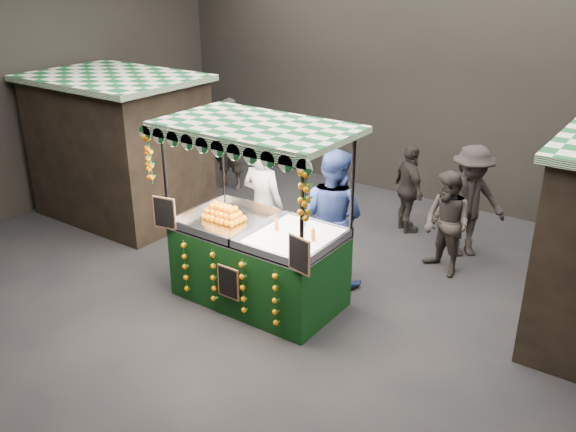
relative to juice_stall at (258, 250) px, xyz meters
The scene contains 11 objects.
ground 0.88m from the juice_stall, 18.47° to the left, with size 12.00×12.00×0.00m, color black.
market_hall 2.62m from the juice_stall, 18.47° to the left, with size 12.10×10.10×5.05m.
neighbour_stall_left 4.22m from the juice_stall, 164.49° to the left, with size 3.00×2.20×2.60m.
juice_stall is the anchor object (origin of this frame).
vendor_grey 1.17m from the juice_stall, 123.31° to the left, with size 0.73×0.49×1.97m.
vendor_blue 1.25m from the juice_stall, 65.25° to the left, with size 1.03×0.82×2.05m.
shopper_0 4.71m from the juice_stall, 134.62° to the left, with size 0.78×0.62×1.88m.
shopper_1 2.92m from the juice_stall, 52.05° to the left, with size 0.97×0.89×1.62m.
shopper_2 3.49m from the juice_stall, 78.95° to the left, with size 0.95×0.89×1.57m.
shopper_3 3.61m from the juice_stall, 59.33° to the left, with size 1.34×1.30×1.84m.
shopper_4 4.23m from the juice_stall, 145.64° to the left, with size 0.90×0.63×1.74m.
Camera 1 is at (4.28, -6.00, 4.46)m, focal length 37.97 mm.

